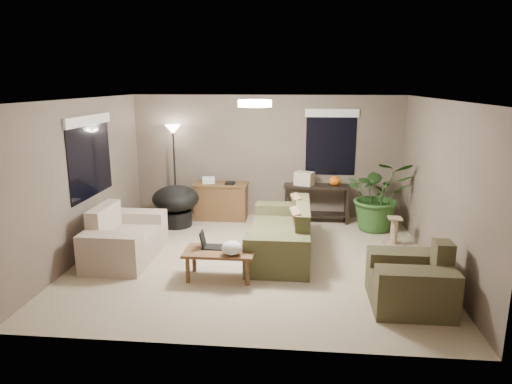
# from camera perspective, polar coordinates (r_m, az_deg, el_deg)

# --- Properties ---
(room_shell) EXTENTS (5.50, 5.50, 5.50)m
(room_shell) POSITION_cam_1_polar(r_m,az_deg,el_deg) (6.98, -0.16, 1.21)
(room_shell) COLOR tan
(room_shell) RESTS_ON ground
(main_sofa) EXTENTS (0.95, 2.20, 0.85)m
(main_sofa) POSITION_cam_1_polar(r_m,az_deg,el_deg) (7.49, 3.31, -5.54)
(main_sofa) COLOR brown
(main_sofa) RESTS_ON ground
(throw_pillows) EXTENTS (0.31, 1.38, 0.47)m
(throw_pillows) POSITION_cam_1_polar(r_m,az_deg,el_deg) (7.38, 5.33, -2.98)
(throw_pillows) COLOR #8C7251
(throw_pillows) RESTS_ON main_sofa
(loveseat) EXTENTS (0.90, 1.60, 0.85)m
(loveseat) POSITION_cam_1_polar(r_m,az_deg,el_deg) (7.60, -16.18, -5.76)
(loveseat) COLOR beige
(loveseat) RESTS_ON ground
(armchair) EXTENTS (0.95, 1.00, 0.85)m
(armchair) POSITION_cam_1_polar(r_m,az_deg,el_deg) (6.13, 18.83, -10.69)
(armchair) COLOR #47412A
(armchair) RESTS_ON ground
(coffee_table) EXTENTS (1.00, 0.55, 0.42)m
(coffee_table) POSITION_cam_1_polar(r_m,az_deg,el_deg) (6.56, -4.57, -7.79)
(coffee_table) COLOR brown
(coffee_table) RESTS_ON ground
(laptop) EXTENTS (0.36, 0.24, 0.24)m
(laptop) POSITION_cam_1_polar(r_m,az_deg,el_deg) (6.64, -5.88, -6.43)
(laptop) COLOR black
(laptop) RESTS_ON coffee_table
(plastic_bag) EXTENTS (0.34, 0.32, 0.20)m
(plastic_bag) POSITION_cam_1_polar(r_m,az_deg,el_deg) (6.34, -3.04, -7.00)
(plastic_bag) COLOR white
(plastic_bag) RESTS_ON coffee_table
(desk) EXTENTS (1.10, 0.50, 0.75)m
(desk) POSITION_cam_1_polar(r_m,az_deg,el_deg) (9.36, -4.40, -1.13)
(desk) COLOR brown
(desk) RESTS_ON ground
(desk_papers) EXTENTS (0.69, 0.29, 0.12)m
(desk_papers) POSITION_cam_1_polar(r_m,az_deg,el_deg) (9.28, -5.40, 1.41)
(desk_papers) COLOR silver
(desk_papers) RESTS_ON desk
(console_table) EXTENTS (1.30, 0.40, 0.75)m
(console_table) POSITION_cam_1_polar(r_m,az_deg,el_deg) (9.23, 7.54, -1.04)
(console_table) COLOR black
(console_table) RESTS_ON ground
(pumpkin) EXTENTS (0.25, 0.25, 0.19)m
(pumpkin) POSITION_cam_1_polar(r_m,az_deg,el_deg) (9.15, 9.81, 1.38)
(pumpkin) COLOR orange
(pumpkin) RESTS_ON console_table
(cardboard_box) EXTENTS (0.43, 0.38, 0.26)m
(cardboard_box) POSITION_cam_1_polar(r_m,az_deg,el_deg) (9.12, 6.06, 1.70)
(cardboard_box) COLOR beige
(cardboard_box) RESTS_ON console_table
(papasan_chair) EXTENTS (0.92, 0.92, 0.80)m
(papasan_chair) POSITION_cam_1_polar(r_m,az_deg,el_deg) (8.99, -10.00, -1.34)
(papasan_chair) COLOR black
(papasan_chair) RESTS_ON ground
(floor_lamp) EXTENTS (0.32, 0.32, 1.91)m
(floor_lamp) POSITION_cam_1_polar(r_m,az_deg,el_deg) (9.44, -10.29, 6.36)
(floor_lamp) COLOR black
(floor_lamp) RESTS_ON ground
(ceiling_fixture) EXTENTS (0.50, 0.50, 0.10)m
(ceiling_fixture) POSITION_cam_1_polar(r_m,az_deg,el_deg) (6.83, -0.16, 11.02)
(ceiling_fixture) COLOR white
(ceiling_fixture) RESTS_ON room_shell
(houseplant) EXTENTS (1.22, 1.36, 1.06)m
(houseplant) POSITION_cam_1_polar(r_m,az_deg,el_deg) (8.92, 15.03, -1.29)
(houseplant) COLOR #2D5923
(houseplant) RESTS_ON ground
(cat_scratching_post) EXTENTS (0.32, 0.32, 0.50)m
(cat_scratching_post) POSITION_cam_1_polar(r_m,az_deg,el_deg) (8.22, 16.86, -4.96)
(cat_scratching_post) COLOR tan
(cat_scratching_post) RESTS_ON ground
(window_left) EXTENTS (0.05, 1.56, 1.33)m
(window_left) POSITION_cam_1_polar(r_m,az_deg,el_deg) (7.92, -20.08, 5.78)
(window_left) COLOR black
(window_left) RESTS_ON room_shell
(window_back) EXTENTS (1.06, 0.05, 1.33)m
(window_back) POSITION_cam_1_polar(r_m,az_deg,el_deg) (9.34, 9.39, 7.49)
(window_back) COLOR black
(window_back) RESTS_ON room_shell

